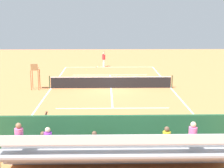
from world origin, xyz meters
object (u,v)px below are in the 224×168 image
Objects in this scene: courtside_bench at (168,141)px; umpire_chair at (35,74)px; line_judge at (46,133)px; bleacher_stand at (116,152)px; equipment_bag at (134,150)px; tennis_ball_far at (87,70)px; tennis_player at (104,58)px; tennis_ball_near at (107,67)px; tennis_racket at (97,67)px; tennis_net at (111,82)px.

umpire_chair is at bearing -56.63° from courtside_bench.
line_judge is at bearing 103.33° from umpire_chair.
bleacher_stand is 2.28m from equipment_bag.
umpire_chair is 10.11m from tennis_ball_far.
tennis_player is 24.72m from line_judge.
umpire_chair reaches higher than tennis_ball_near.
tennis_player is at bearing -128.92° from tennis_ball_far.
tennis_player is (0.55, -26.62, 0.08)m from bleacher_stand.
line_judge is (-3.08, 13.00, -0.30)m from umpire_chair.
tennis_racket is 24.64m from line_judge.
courtside_bench is 22.77m from tennis_ball_far.
tennis_ball_far is (4.81, -22.25, -0.53)m from courtside_bench.
equipment_bag is at bearing 92.56° from tennis_ball_near.
tennis_racket is at bearing -84.97° from equipment_bag.
equipment_bag is at bearing 179.10° from line_judge.
courtside_bench is at bearing -179.30° from line_judge.
bleacher_stand is 137.27× the size of tennis_ball_far.
tennis_racket is at bearing -87.25° from bleacher_stand.
bleacher_stand reaches higher than umpire_chair.
bleacher_stand reaches higher than tennis_net.
courtside_bench is 2.00× the size of equipment_bag.
bleacher_stand reaches higher than equipment_bag.
umpire_chair is 12.59m from tennis_racket.
tennis_net reaches higher than tennis_ball_near.
tennis_ball_near is 1.00× the size of tennis_ball_far.
equipment_bag is 0.47× the size of line_judge.
tennis_net is 15.36m from bleacher_stand.
line_judge reaches higher than courtside_bench.
umpire_chair is at bearing 68.30° from tennis_ball_far.
tennis_net is 10.76m from tennis_ball_near.
tennis_net reaches higher than tennis_racket.
tennis_player is at bearing -95.74° from line_judge.
tennis_ball_far is at bearing 63.43° from tennis_racket.
tennis_player is 1.17m from tennis_ball_near.
line_judge is (3.92, -0.06, 0.84)m from equipment_bag.
umpire_chair is 32.42× the size of tennis_ball_far.
bleacher_stand is 26.62m from tennis_racket.
tennis_net is 13.47m from courtside_bench.
equipment_bag is 24.17m from tennis_ball_near.
equipment_bag is 0.47× the size of tennis_player.
line_judge is (2.83, 24.08, 0.98)m from tennis_ball_near.
courtside_bench reaches higher than tennis_racket.
bleacher_stand is at bearing 40.81° from courtside_bench.
tennis_racket is 2.50m from tennis_ball_far.
tennis_ball_near is (-1.09, 0.47, 0.02)m from tennis_racket.
line_judge reaches higher than tennis_net.
tennis_net is at bearing 93.28° from tennis_player.
tennis_ball_far is at bearing -81.64° from equipment_bag.
tennis_racket is at bearing -81.43° from courtside_bench.
tennis_ball_far reaches higher than tennis_racket.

